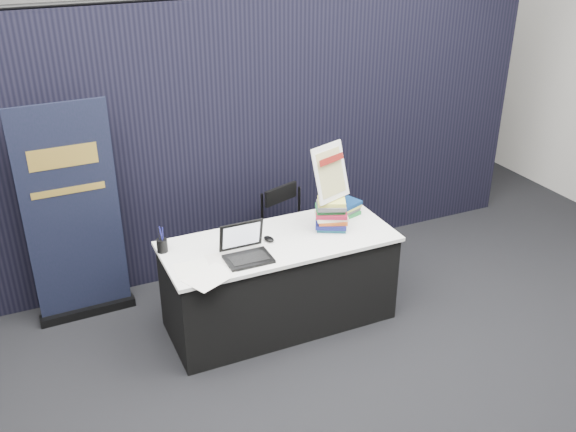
{
  "coord_description": "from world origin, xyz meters",
  "views": [
    {
      "loc": [
        -1.73,
        -3.41,
        3.08
      ],
      "look_at": [
        0.07,
        0.55,
        0.94
      ],
      "focal_mm": 40.0,
      "sensor_mm": 36.0,
      "label": 1
    }
  ],
  "objects_px": {
    "display_table": "(279,281)",
    "laptop": "(246,250)",
    "book_stack_tall": "(331,214)",
    "pullup_banner": "(75,228)",
    "info_sign": "(331,173)",
    "book_stack_short": "(346,208)",
    "stacking_chair": "(288,231)"
  },
  "relations": [
    {
      "from": "laptop",
      "to": "pullup_banner",
      "type": "height_order",
      "value": "pullup_banner"
    },
    {
      "from": "book_stack_tall",
      "to": "info_sign",
      "type": "bearing_deg",
      "value": 90.0
    },
    {
      "from": "display_table",
      "to": "stacking_chair",
      "type": "xyz_separation_m",
      "value": [
        0.34,
        0.6,
        0.09
      ]
    },
    {
      "from": "laptop",
      "to": "book_stack_tall",
      "type": "distance_m",
      "value": 0.8
    },
    {
      "from": "book_stack_short",
      "to": "info_sign",
      "type": "bearing_deg",
      "value": -149.75
    },
    {
      "from": "info_sign",
      "to": "stacking_chair",
      "type": "distance_m",
      "value": 0.94
    },
    {
      "from": "book_stack_short",
      "to": "pullup_banner",
      "type": "relative_size",
      "value": 0.14
    },
    {
      "from": "book_stack_tall",
      "to": "stacking_chair",
      "type": "xyz_separation_m",
      "value": [
        -0.11,
        0.6,
        -0.41
      ]
    },
    {
      "from": "book_stack_tall",
      "to": "info_sign",
      "type": "distance_m",
      "value": 0.34
    },
    {
      "from": "book_stack_tall",
      "to": "info_sign",
      "type": "relative_size",
      "value": 0.62
    },
    {
      "from": "book_stack_short",
      "to": "laptop",
      "type": "bearing_deg",
      "value": -162.36
    },
    {
      "from": "laptop",
      "to": "stacking_chair",
      "type": "xyz_separation_m",
      "value": [
        0.67,
        0.75,
        -0.34
      ]
    },
    {
      "from": "book_stack_short",
      "to": "pullup_banner",
      "type": "xyz_separation_m",
      "value": [
        -2.09,
        0.58,
        -0.01
      ]
    },
    {
      "from": "book_stack_short",
      "to": "stacking_chair",
      "type": "distance_m",
      "value": 0.65
    },
    {
      "from": "display_table",
      "to": "book_stack_tall",
      "type": "relative_size",
      "value": 6.46
    },
    {
      "from": "display_table",
      "to": "stacking_chair",
      "type": "distance_m",
      "value": 0.7
    },
    {
      "from": "book_stack_tall",
      "to": "book_stack_short",
      "type": "xyz_separation_m",
      "value": [
        0.23,
        0.17,
        -0.06
      ]
    },
    {
      "from": "info_sign",
      "to": "pullup_banner",
      "type": "bearing_deg",
      "value": 138.44
    },
    {
      "from": "info_sign",
      "to": "pullup_banner",
      "type": "height_order",
      "value": "pullup_banner"
    },
    {
      "from": "pullup_banner",
      "to": "book_stack_tall",
      "type": "bearing_deg",
      "value": -23.19
    },
    {
      "from": "stacking_chair",
      "to": "display_table",
      "type": "bearing_deg",
      "value": -139.32
    },
    {
      "from": "display_table",
      "to": "laptop",
      "type": "height_order",
      "value": "laptop"
    },
    {
      "from": "laptop",
      "to": "info_sign",
      "type": "distance_m",
      "value": 0.89
    },
    {
      "from": "display_table",
      "to": "pullup_banner",
      "type": "height_order",
      "value": "pullup_banner"
    },
    {
      "from": "info_sign",
      "to": "stacking_chair",
      "type": "height_order",
      "value": "info_sign"
    },
    {
      "from": "laptop",
      "to": "stacking_chair",
      "type": "distance_m",
      "value": 1.07
    },
    {
      "from": "laptop",
      "to": "book_stack_short",
      "type": "xyz_separation_m",
      "value": [
        1.01,
        0.32,
        0.0
      ]
    },
    {
      "from": "laptop",
      "to": "pullup_banner",
      "type": "bearing_deg",
      "value": 140.46
    },
    {
      "from": "book_stack_short",
      "to": "info_sign",
      "type": "distance_m",
      "value": 0.48
    },
    {
      "from": "info_sign",
      "to": "display_table",
      "type": "bearing_deg",
      "value": 164.06
    },
    {
      "from": "display_table",
      "to": "pullup_banner",
      "type": "bearing_deg",
      "value": 151.82
    },
    {
      "from": "display_table",
      "to": "info_sign",
      "type": "height_order",
      "value": "info_sign"
    }
  ]
}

